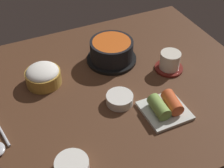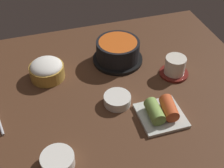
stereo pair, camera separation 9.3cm
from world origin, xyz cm
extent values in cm
cube|color=#4C2D1C|center=(0.00, 0.00, 1.00)|extent=(100.00, 76.00, 2.00)
cylinder|color=black|center=(8.53, 12.58, 2.56)|extent=(17.30, 17.30, 1.12)
cylinder|color=black|center=(8.53, 12.58, 6.45)|extent=(14.76, 14.76, 6.66)
cylinder|color=#D15619|center=(8.53, 12.58, 9.48)|extent=(12.99, 12.99, 0.60)
cylinder|color=#B78C38|center=(-16.11, 10.65, 4.26)|extent=(11.17, 11.17, 4.52)
ellipsoid|color=white|center=(-16.11, 10.65, 6.52)|extent=(10.27, 10.27, 3.91)
cylinder|color=maroon|center=(24.04, 0.40, 2.40)|extent=(9.51, 9.51, 0.80)
cylinder|color=silver|center=(24.04, 0.40, 5.70)|extent=(6.72, 6.72, 5.80)
cylinder|color=#C6D18C|center=(24.04, 0.40, 8.30)|extent=(5.71, 5.71, 0.40)
cylinder|color=white|center=(1.96, -7.51, 3.45)|extent=(8.08, 8.08, 2.90)
cylinder|color=#386B2D|center=(1.96, -7.51, 4.60)|extent=(6.63, 6.63, 0.50)
cube|color=silver|center=(12.19, -16.34, 2.50)|extent=(12.58, 12.58, 1.00)
cylinder|color=#7A9E47|center=(9.98, -16.34, 4.96)|extent=(4.23, 7.70, 3.92)
cylinder|color=#C64C23|center=(14.39, -16.34, 4.96)|extent=(4.97, 8.03, 3.92)
cylinder|color=white|center=(-18.42, -23.41, 3.50)|extent=(8.38, 8.38, 3.00)
cylinder|color=#B73323|center=(-18.42, -23.41, 4.70)|extent=(6.88, 6.88, 0.50)
camera|label=1|loc=(-27.11, -65.44, 67.05)|focal=49.05mm
camera|label=2|loc=(-18.40, -68.76, 67.05)|focal=49.05mm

